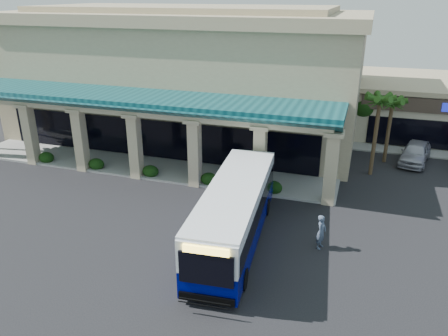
% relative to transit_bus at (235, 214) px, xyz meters
% --- Properties ---
extents(ground, '(110.00, 110.00, 0.00)m').
position_rel_transit_bus_xyz_m(ground, '(-1.70, 1.00, -1.63)').
color(ground, black).
extents(main_building, '(30.80, 14.80, 11.35)m').
position_rel_transit_bus_xyz_m(main_building, '(-9.70, 17.00, 4.04)').
color(main_building, tan).
rests_on(main_building, ground).
extents(arcade, '(30.00, 6.20, 5.70)m').
position_rel_transit_bus_xyz_m(arcade, '(-9.70, 7.80, 1.22)').
color(arcade, '#0A3940').
rests_on(arcade, ground).
extents(palm_0, '(2.40, 2.40, 6.60)m').
position_rel_transit_bus_xyz_m(palm_0, '(6.80, 12.00, 1.67)').
color(palm_0, '#1E4412').
rests_on(palm_0, ground).
extents(palm_1, '(2.40, 2.40, 5.80)m').
position_rel_transit_bus_xyz_m(palm_1, '(7.80, 15.00, 1.27)').
color(palm_1, '#1E4412').
rests_on(palm_1, ground).
extents(broadleaf_tree, '(2.60, 2.60, 4.81)m').
position_rel_transit_bus_xyz_m(broadleaf_tree, '(5.80, 20.00, 0.77)').
color(broadleaf_tree, black).
rests_on(broadleaf_tree, ground).
extents(transit_bus, '(3.69, 11.89, 3.27)m').
position_rel_transit_bus_xyz_m(transit_bus, '(0.00, 0.00, 0.00)').
color(transit_bus, '#000573').
rests_on(transit_bus, ground).
extents(pedestrian, '(0.61, 0.78, 1.87)m').
position_rel_transit_bus_xyz_m(pedestrian, '(4.44, 0.80, -0.70)').
color(pedestrian, '#445268').
rests_on(pedestrian, ground).
extents(car_silver, '(2.94, 5.12, 1.64)m').
position_rel_transit_bus_xyz_m(car_silver, '(10.02, 15.53, -0.81)').
color(car_silver, '#A5A3B0').
rests_on(car_silver, ground).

